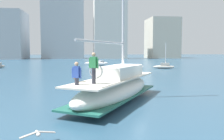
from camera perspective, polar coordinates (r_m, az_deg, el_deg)
ground_plane at (r=16.68m, az=3.77°, el=-6.18°), size 400.00×400.00×0.00m
main_sailboat at (r=14.60m, az=1.06°, el=-4.11°), size 6.95×9.48×12.47m
moored_sloop_near at (r=42.95m, az=12.49°, el=0.90°), size 3.89×1.99×4.60m
moored_sloop_far at (r=52.42m, az=-3.79°, el=1.81°), size 5.49×4.20×6.59m
seagull at (r=8.64m, az=-17.57°, el=-14.50°), size 1.15×0.58×0.17m
waterfront_buildings at (r=101.05m, az=-9.14°, el=8.97°), size 83.09×19.06×25.13m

